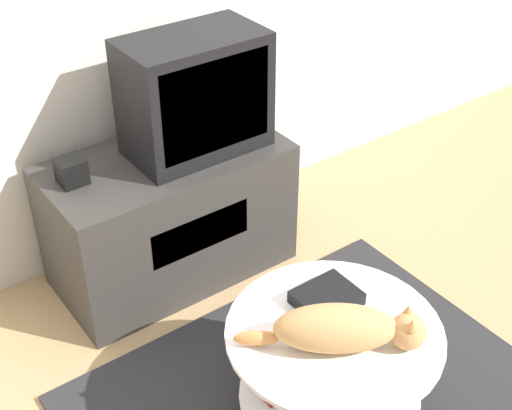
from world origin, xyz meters
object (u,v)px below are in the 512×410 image
(speaker, at_px, (71,171))
(cat, at_px, (344,329))
(dvd_box, at_px, (327,298))
(tv, at_px, (195,95))

(speaker, bearing_deg, cat, -72.84)
(dvd_box, bearing_deg, cat, -115.62)
(speaker, relative_size, dvd_box, 0.51)
(speaker, relative_size, cat, 0.20)
(dvd_box, xyz_separation_m, cat, (-0.09, -0.18, 0.05))
(tv, bearing_deg, speaker, 173.55)
(tv, xyz_separation_m, cat, (-0.17, -1.11, -0.31))
(tv, bearing_deg, cat, -98.79)
(tv, distance_m, cat, 1.16)
(cat, bearing_deg, dvd_box, 100.07)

